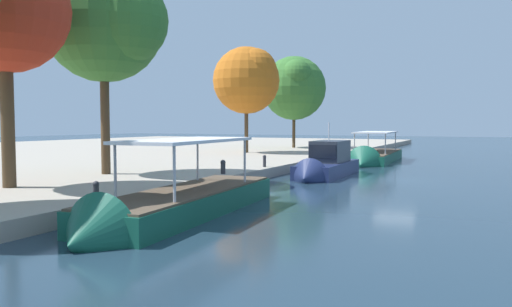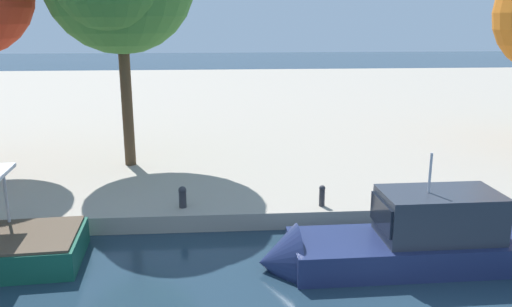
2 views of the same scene
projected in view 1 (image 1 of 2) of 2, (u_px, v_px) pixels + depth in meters
The scene contains 11 objects.
ground_plane at pixel (395, 180), 31.40m from camera, with size 220.00×220.00×0.00m, color #1E3342.
dock_promenade at pixel (10, 158), 46.45m from camera, with size 120.00×55.00×0.65m, color #A39989.
tour_boat_0 at pixel (175, 208), 18.79m from camera, with size 12.36×3.73×4.05m.
motor_yacht_1 at pixel (325, 167), 33.40m from camera, with size 9.01×2.59×4.50m.
tour_boat_2 at pixel (374, 158), 45.84m from camera, with size 14.02×4.01×4.07m.
mooring_bollard_0 at pixel (96, 189), 19.25m from camera, with size 0.25×0.25×0.70m.
mooring_bollard_1 at pixel (223, 166), 28.77m from camera, with size 0.31×0.31×0.82m.
mooring_bollard_2 at pixel (264, 160), 33.37m from camera, with size 0.23×0.23×0.82m.
tree_0 at pixel (249, 78), 49.18m from camera, with size 6.60×6.60×10.45m.
tree_1 at pixel (110, 21), 28.22m from camera, with size 6.78×7.43×12.04m.
tree_3 at pixel (293, 87), 59.14m from camera, with size 7.57×7.57×10.87m.
Camera 1 is at (-31.97, -5.53, 3.58)m, focal length 35.05 mm.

